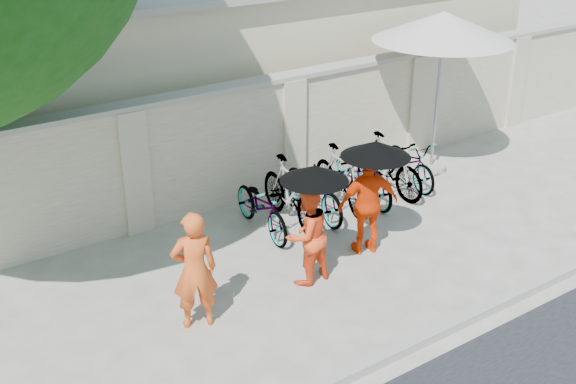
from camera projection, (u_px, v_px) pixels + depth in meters
ground at (303, 296)px, 9.80m from camera, size 80.00×80.00×0.00m
kerb at (387, 356)px, 8.51m from camera, size 40.00×0.16×0.12m
compound_wall at (241, 145)px, 12.30m from camera, size 20.00×0.30×2.00m
building_behind at (187, 58)px, 15.42m from camera, size 14.00×6.00×3.20m
monk_left at (194, 270)px, 8.89m from camera, size 0.67×0.54×1.58m
monk_center at (307, 235)px, 9.88m from camera, size 0.75×0.61×1.44m
parasol_center at (314, 173)px, 9.46m from camera, size 0.92×0.92×0.95m
monk_right at (368, 204)px, 10.64m from camera, size 1.00×0.65×1.58m
parasol_right at (376, 149)px, 10.22m from camera, size 1.01×1.01×0.90m
patio_umbrella at (443, 28)px, 12.76m from camera, size 3.35×3.35×3.01m
bike_0 at (262, 206)px, 11.36m from camera, size 0.77×1.75×0.89m
bike_1 at (291, 193)px, 11.57m from camera, size 0.69×1.87×1.10m
bike_2 at (314, 188)px, 11.94m from camera, size 0.82×1.86×0.95m
bike_3 at (342, 179)px, 12.14m from camera, size 0.72×1.81×1.06m
bike_4 at (364, 174)px, 12.49m from camera, size 0.84×1.84×0.93m
bike_5 at (388, 165)px, 12.71m from camera, size 0.50×1.76×1.06m
bike_6 at (405, 161)px, 13.11m from camera, size 0.74×1.72×0.88m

